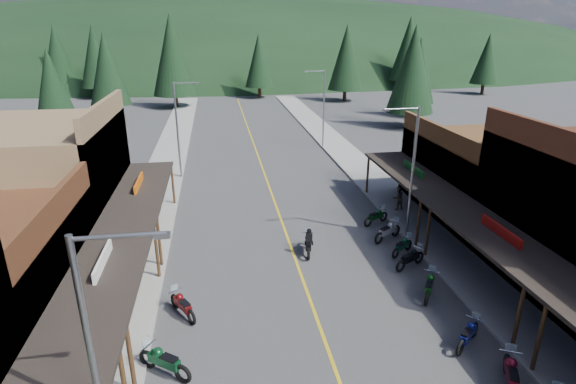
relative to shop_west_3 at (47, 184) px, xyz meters
name	(u,v)px	position (x,y,z in m)	size (l,w,h in m)	color
ground	(322,334)	(13.78, -11.30, -3.52)	(220.00, 220.00, 0.00)	#38383A
centerline	(267,181)	(13.78, 8.70, -3.51)	(0.15, 90.00, 0.01)	gold
sidewalk_west	(160,186)	(5.08, 8.70, -3.44)	(3.40, 94.00, 0.15)	gray
sidewalk_east	(368,175)	(22.48, 8.70, -3.44)	(3.40, 94.00, 0.15)	gray
shop_west_3	(47,184)	(0.00, 0.00, 0.00)	(10.90, 10.20, 8.20)	brown
shop_east_3	(483,177)	(27.54, 0.00, -0.99)	(10.90, 10.20, 6.20)	#4C2D16
streetlight_0	(100,369)	(6.83, -17.30, 0.94)	(2.16, 0.18, 8.00)	gray
streetlight_1	(179,126)	(6.83, 10.70, 0.94)	(2.16, 0.18, 8.00)	gray
streetlight_2	(411,168)	(20.74, -3.30, 0.94)	(2.16, 0.18, 8.00)	gray
streetlight_3	(322,106)	(20.74, 18.70, 0.94)	(2.16, 0.18, 8.00)	gray
ridge_hill	(226,66)	(13.78, 123.70, -3.52)	(310.00, 140.00, 60.00)	black
pine_1	(95,56)	(-10.22, 58.70, 3.72)	(5.88, 5.88, 12.50)	black
pine_2	(172,55)	(3.78, 46.70, 4.47)	(6.72, 6.72, 14.00)	black
pine_3	(259,60)	(17.78, 54.70, 2.96)	(5.04, 5.04, 11.00)	black
pine_4	(346,57)	(31.78, 48.70, 3.72)	(5.88, 5.88, 12.50)	black
pine_5	(408,49)	(47.78, 60.70, 4.47)	(6.72, 6.72, 14.00)	black
pine_6	(487,59)	(59.78, 52.70, 2.96)	(5.04, 5.04, 11.00)	black
pine_7	(57,55)	(-18.22, 64.70, 3.72)	(5.88, 5.88, 12.50)	black
pine_8	(52,84)	(-8.22, 28.70, 2.46)	(4.48, 4.48, 10.00)	black
pine_9	(418,70)	(37.78, 33.70, 2.86)	(4.93, 4.93, 10.80)	black
pine_10	(107,69)	(-4.22, 38.70, 3.27)	(5.38, 5.38, 11.60)	black
pine_11	(413,69)	(33.78, 26.70, 3.67)	(5.82, 5.82, 12.40)	black
bike_west_7	(164,360)	(7.52, -12.68, -2.85)	(0.78, 2.34, 1.34)	#0C4021
bike_west_8	(183,304)	(7.97, -9.10, -2.91)	(0.72, 2.15, 1.23)	#630D10
bike_east_6	(512,374)	(19.64, -15.31, -2.86)	(0.77, 2.31, 1.32)	maroon
bike_east_7	(468,333)	(19.36, -12.94, -2.93)	(0.69, 2.08, 1.19)	navy
bike_east_8	(429,285)	(19.42, -9.38, -2.89)	(0.74, 2.22, 1.27)	#0C3E12
bike_east_9	(410,257)	(19.65, -6.66, -2.91)	(0.71, 2.12, 1.21)	black
bike_east_10	(402,245)	(19.83, -5.16, -2.97)	(0.64, 1.93, 1.10)	#0D452C
bike_east_11	(388,230)	(19.66, -3.33, -2.87)	(0.76, 2.27, 1.30)	#ACABB0
bike_east_12	(376,216)	(19.77, -0.98, -2.94)	(0.68, 2.04, 1.16)	#0D4216
rider_on_bike	(308,243)	(14.62, -4.22, -2.86)	(1.08, 2.25, 1.64)	black
pedestrian_east_b	(398,198)	(21.97, 0.85, -2.52)	(0.82, 0.48, 1.70)	brown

